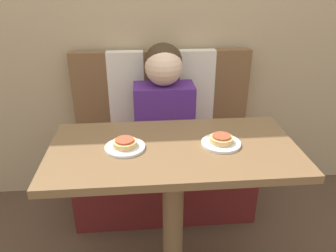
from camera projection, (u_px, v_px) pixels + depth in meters
name	position (u px, v px, depth m)	size (l,w,h in m)	color
wall_back	(160.00, 2.00, 1.96)	(7.00, 0.05, 2.60)	tan
booth_seat	(164.00, 177.00, 2.17)	(1.13, 0.45, 0.46)	#5B1919
booth_backrest	(162.00, 94.00, 2.12)	(1.13, 0.07, 0.57)	brown
dining_table	(173.00, 169.00, 1.48)	(1.09, 0.56, 0.78)	brown
person	(164.00, 96.00, 1.93)	(0.35, 0.24, 0.65)	#4C237A
plate_left	(125.00, 148.00, 1.41)	(0.17, 0.17, 0.01)	white
plate_right	(221.00, 144.00, 1.44)	(0.17, 0.17, 0.01)	white
pizza_left	(125.00, 143.00, 1.40)	(0.10, 0.10, 0.03)	tan
pizza_right	(221.00, 139.00, 1.43)	(0.10, 0.10, 0.03)	tan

